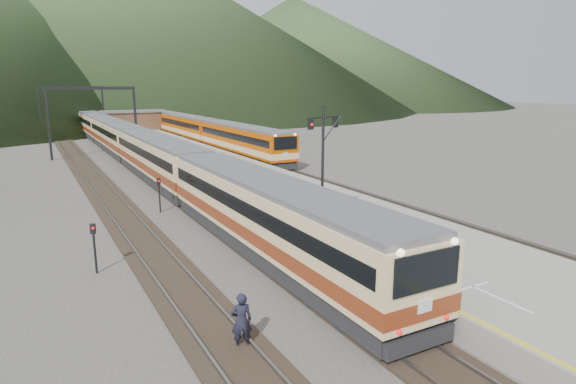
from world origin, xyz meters
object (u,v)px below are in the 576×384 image
main_train (116,135)px  worker (241,321)px  second_train (188,127)px  signal_mast (323,153)px

main_train → worker: (-4.56, -49.40, -1.17)m
second_train → worker: bearing=-105.7°
signal_mast → main_train: bearing=94.3°
signal_mast → worker: 11.37m
worker → main_train: bearing=-82.1°
main_train → second_train: main_train is taller
second_train → main_train: bearing=-146.4°
second_train → worker: size_ratio=32.48×
second_train → worker: 59.26m
second_train → worker: second_train is taller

